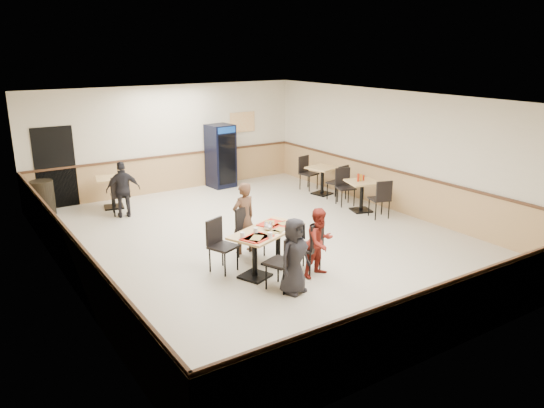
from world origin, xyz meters
TOP-DOWN VIEW (x-y plane):
  - ground at (0.00, 0.00)m, footprint 10.00×10.00m
  - room_shell at (1.78, 2.55)m, footprint 10.00×10.00m
  - main_table at (-0.78, -1.35)m, footprint 1.66×1.25m
  - main_chairs at (-0.83, -1.37)m, footprint 1.88×2.11m
  - diner_woman_left at (-0.89, -2.37)m, footprint 0.73×0.57m
  - diner_woman_right at (-0.10, -2.05)m, footprint 0.69×0.57m
  - diner_man_opposite at (-0.67, -0.33)m, footprint 0.58×0.42m
  - lone_diner at (-1.93, 3.29)m, footprint 0.86×0.50m
  - tabletop_clutter at (-0.79, -1.42)m, footprint 1.39×1.02m
  - side_table_near at (3.23, 0.46)m, footprint 0.90×0.90m
  - side_table_near_chair_south at (3.23, -0.16)m, footprint 0.57×0.57m
  - side_table_near_chair_north at (3.23, 1.09)m, footprint 0.57×0.57m
  - side_table_far at (3.39, 2.26)m, footprint 0.87×0.87m
  - side_table_far_chair_south at (3.39, 1.63)m, footprint 0.55×0.55m
  - side_table_far_chair_north at (3.39, 2.89)m, footprint 0.55×0.55m
  - condiment_caddy at (3.20, 0.51)m, footprint 0.23×0.06m
  - back_table at (-1.93, 4.20)m, footprint 0.89×0.89m
  - back_table_chair_lone at (-1.93, 3.56)m, footprint 0.56×0.56m
  - pepsi_cooler at (1.43, 4.59)m, footprint 0.76×0.76m
  - trash_bin at (-3.55, 4.55)m, footprint 0.55×0.55m

SIDE VIEW (x-z plane):
  - ground at x=0.00m, z-range 0.00..0.00m
  - trash_bin at x=-3.55m, z-range 0.00..0.86m
  - side_table_near_chair_south at x=3.23m, z-range 0.00..0.99m
  - side_table_near_chair_north at x=3.23m, z-range 0.00..0.99m
  - side_table_far_chair_south at x=3.39m, z-range 0.00..0.99m
  - side_table_far_chair_north at x=3.39m, z-range 0.00..0.99m
  - main_chairs at x=-0.83m, z-range 0.00..1.01m
  - back_table_chair_lone at x=-1.93m, z-range 0.00..1.02m
  - side_table_near at x=3.23m, z-range 0.13..0.91m
  - side_table_far at x=3.39m, z-range 0.13..0.91m
  - main_table at x=-0.78m, z-range 0.13..0.93m
  - back_table at x=-1.93m, z-range 0.13..0.94m
  - room_shell at x=1.78m, z-range -4.42..5.58m
  - diner_woman_right at x=-0.10m, z-range 0.00..1.28m
  - diner_woman_left at x=-0.89m, z-range 0.00..1.32m
  - lone_diner at x=-1.93m, z-range 0.00..1.38m
  - diner_man_opposite at x=-0.67m, z-range 0.00..1.46m
  - tabletop_clutter at x=-0.79m, z-range 0.76..0.88m
  - condiment_caddy at x=3.20m, z-range 0.77..0.97m
  - pepsi_cooler at x=1.43m, z-range 0.00..1.84m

